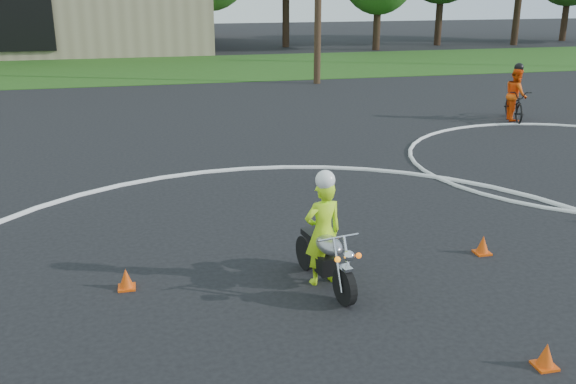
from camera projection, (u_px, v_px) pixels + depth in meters
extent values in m
cube|color=#1E4714|center=(186.00, 68.00, 31.32)|extent=(120.00, 10.00, 0.02)
torus|color=silver|center=(308.00, 286.00, 9.11)|extent=(12.12, 12.12, 0.12)
cylinder|color=black|center=(345.00, 287.00, 8.53)|extent=(0.20, 0.53, 0.52)
cylinder|color=black|center=(306.00, 253.00, 9.58)|extent=(0.20, 0.53, 0.52)
cube|color=black|center=(323.00, 262.00, 9.07)|extent=(0.33, 0.51, 0.26)
ellipsoid|color=#9F9FA4|center=(329.00, 245.00, 8.81)|extent=(0.41, 0.60, 0.24)
cube|color=black|center=(315.00, 236.00, 9.20)|extent=(0.32, 0.55, 0.09)
cylinder|color=silver|center=(338.00, 265.00, 8.46)|extent=(0.10, 0.31, 0.70)
cylinder|color=white|center=(348.00, 263.00, 8.52)|extent=(0.10, 0.31, 0.70)
cube|color=silver|center=(346.00, 268.00, 8.43)|extent=(0.16, 0.21, 0.04)
cylinder|color=silver|center=(338.00, 237.00, 8.52)|extent=(0.60, 0.15, 0.03)
sphere|color=white|center=(349.00, 256.00, 8.30)|extent=(0.16, 0.16, 0.16)
sphere|color=orange|center=(338.00, 259.00, 8.27)|extent=(0.08, 0.08, 0.08)
sphere|color=#E45A0B|center=(359.00, 256.00, 8.39)|extent=(0.08, 0.08, 0.08)
cylinder|color=silver|center=(321.00, 257.00, 9.45)|extent=(0.20, 0.69, 0.07)
imported|color=#C1FF1A|center=(323.00, 233.00, 8.99)|extent=(0.62, 0.47, 1.53)
sphere|color=white|center=(325.00, 180.00, 8.71)|extent=(0.28, 0.28, 0.28)
imported|color=black|center=(515.00, 105.00, 19.70)|extent=(1.12, 1.93, 0.96)
imported|color=#FF560D|center=(516.00, 94.00, 19.60)|extent=(0.80, 0.91, 1.59)
sphere|color=black|center=(519.00, 67.00, 19.34)|extent=(0.28, 0.28, 0.28)
cone|color=#E1490B|center=(546.00, 355.00, 7.17)|extent=(0.22, 0.22, 0.30)
cube|color=#E1490B|center=(545.00, 366.00, 7.21)|extent=(0.24, 0.24, 0.03)
cone|color=#E1490B|center=(126.00, 279.00, 9.00)|extent=(0.22, 0.22, 0.30)
cube|color=#E1490B|center=(127.00, 287.00, 9.04)|extent=(0.24, 0.24, 0.03)
cone|color=#E1490B|center=(483.00, 245.00, 10.15)|extent=(0.22, 0.22, 0.30)
cube|color=#E1490B|center=(482.00, 253.00, 10.19)|extent=(0.24, 0.24, 0.03)
cube|color=black|center=(24.00, 22.00, 33.56)|extent=(3.00, 0.16, 3.00)
cylinder|color=#382619|center=(210.00, 24.00, 37.71)|extent=(0.44, 0.44, 3.24)
cylinder|color=#382619|center=(286.00, 15.00, 40.49)|extent=(0.44, 0.44, 3.96)
cylinder|color=#382619|center=(377.00, 26.00, 38.92)|extent=(0.44, 0.44, 2.88)
cylinder|color=#382619|center=(439.00, 17.00, 41.71)|extent=(0.44, 0.44, 3.60)
cylinder|color=#382619|center=(517.00, 11.00, 41.71)|extent=(0.44, 0.44, 4.32)
cylinder|color=#382619|center=(565.00, 17.00, 44.77)|extent=(0.44, 0.44, 3.24)
cylinder|color=#382619|center=(141.00, 27.00, 37.86)|extent=(0.44, 0.44, 2.88)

